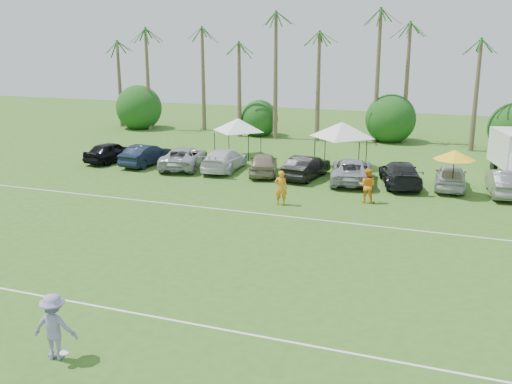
% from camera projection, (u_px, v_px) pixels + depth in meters
% --- Properties ---
extents(ground, '(120.00, 120.00, 0.00)m').
position_uv_depth(ground, '(33.00, 328.00, 17.99)').
color(ground, '#345F1C').
rests_on(ground, ground).
extents(field_lines, '(80.00, 12.10, 0.01)m').
position_uv_depth(field_lines, '(159.00, 245.00, 25.23)').
color(field_lines, white).
rests_on(field_lines, ground).
extents(palm_tree_0, '(2.40, 2.40, 8.90)m').
position_uv_depth(palm_tree_0, '(113.00, 53.00, 57.82)').
color(palm_tree_0, brown).
rests_on(palm_tree_0, ground).
extents(palm_tree_1, '(2.40, 2.40, 9.90)m').
position_uv_depth(palm_tree_1, '(156.00, 44.00, 55.93)').
color(palm_tree_1, brown).
rests_on(palm_tree_1, ground).
extents(palm_tree_2, '(2.40, 2.40, 10.90)m').
position_uv_depth(palm_tree_2, '(202.00, 35.00, 54.03)').
color(palm_tree_2, brown).
rests_on(palm_tree_2, ground).
extents(palm_tree_3, '(2.40, 2.40, 11.90)m').
position_uv_depth(palm_tree_3, '(241.00, 25.00, 52.47)').
color(palm_tree_3, brown).
rests_on(palm_tree_3, ground).
extents(palm_tree_4, '(2.40, 2.40, 8.90)m').
position_uv_depth(palm_tree_4, '(282.00, 54.00, 51.81)').
color(palm_tree_4, brown).
rests_on(palm_tree_4, ground).
extents(palm_tree_5, '(2.40, 2.40, 9.90)m').
position_uv_depth(palm_tree_5, '(325.00, 45.00, 50.25)').
color(palm_tree_5, brown).
rests_on(palm_tree_5, ground).
extents(palm_tree_6, '(2.40, 2.40, 10.90)m').
position_uv_depth(palm_tree_6, '(371.00, 34.00, 48.69)').
color(palm_tree_6, brown).
rests_on(palm_tree_6, ground).
extents(palm_tree_7, '(2.40, 2.40, 11.90)m').
position_uv_depth(palm_tree_7, '(420.00, 24.00, 47.13)').
color(palm_tree_7, brown).
rests_on(palm_tree_7, ground).
extents(palm_tree_8, '(2.40, 2.40, 8.90)m').
position_uv_depth(palm_tree_8, '(482.00, 56.00, 46.13)').
color(palm_tree_8, brown).
rests_on(palm_tree_8, ground).
extents(bush_tree_0, '(4.00, 4.00, 4.00)m').
position_uv_depth(bush_tree_0, '(147.00, 109.00, 59.20)').
color(bush_tree_0, brown).
rests_on(bush_tree_0, ground).
extents(bush_tree_1, '(4.00, 4.00, 4.00)m').
position_uv_depth(bush_tree_1, '(264.00, 115.00, 54.86)').
color(bush_tree_1, brown).
rests_on(bush_tree_1, ground).
extents(bush_tree_2, '(4.00, 4.00, 4.00)m').
position_uv_depth(bush_tree_2, '(391.00, 121.00, 50.85)').
color(bush_tree_2, brown).
rests_on(bush_tree_2, ground).
extents(sideline_player_a, '(0.78, 0.59, 1.92)m').
position_uv_depth(sideline_player_a, '(281.00, 188.00, 31.19)').
color(sideline_player_a, orange).
rests_on(sideline_player_a, ground).
extents(sideline_player_b, '(0.97, 0.77, 1.94)m').
position_uv_depth(sideline_player_b, '(367.00, 186.00, 31.61)').
color(sideline_player_b, orange).
rests_on(sideline_player_b, ground).
extents(canopy_tent_left, '(4.25, 4.25, 3.45)m').
position_uv_depth(canopy_tent_left, '(238.00, 118.00, 43.66)').
color(canopy_tent_left, black).
rests_on(canopy_tent_left, ground).
extents(canopy_tent_right, '(4.69, 4.69, 3.80)m').
position_uv_depth(canopy_tent_right, '(342.00, 122.00, 39.65)').
color(canopy_tent_right, black).
rests_on(canopy_tent_right, ground).
extents(market_umbrella, '(2.42, 2.42, 2.70)m').
position_uv_depth(market_umbrella, '(455.00, 155.00, 32.65)').
color(market_umbrella, black).
rests_on(market_umbrella, ground).
extents(frisbee_player, '(1.39, 0.97, 1.97)m').
position_uv_depth(frisbee_player, '(54.00, 327.00, 16.08)').
color(frisbee_player, '#8A80B6').
rests_on(frisbee_player, ground).
extents(parked_car_0, '(2.56, 4.69, 1.51)m').
position_uv_depth(parked_car_0, '(111.00, 152.00, 42.16)').
color(parked_car_0, black).
rests_on(parked_car_0, ground).
extents(parked_car_1, '(1.90, 4.69, 1.51)m').
position_uv_depth(parked_car_1, '(146.00, 155.00, 41.09)').
color(parked_car_1, black).
rests_on(parked_car_1, ground).
extents(parked_car_2, '(3.66, 5.87, 1.51)m').
position_uv_depth(parked_car_2, '(184.00, 157.00, 40.22)').
color(parked_car_2, '#A4A6AC').
rests_on(parked_car_2, ground).
extents(parked_car_3, '(2.52, 5.37, 1.51)m').
position_uv_depth(parked_car_3, '(224.00, 160.00, 39.46)').
color(parked_car_3, silver).
rests_on(parked_car_3, ground).
extents(parked_car_4, '(3.00, 4.77, 1.51)m').
position_uv_depth(parked_car_4, '(263.00, 164.00, 38.19)').
color(parked_car_4, gray).
rests_on(parked_car_4, ground).
extents(parked_car_5, '(2.26, 4.78, 1.51)m').
position_uv_depth(parked_car_5, '(306.00, 167.00, 37.22)').
color(parked_car_5, black).
rests_on(parked_car_5, ground).
extents(parked_car_6, '(3.40, 5.80, 1.51)m').
position_uv_depth(parked_car_6, '(352.00, 170.00, 36.19)').
color(parked_car_6, '#989AA3').
rests_on(parked_car_6, ground).
extents(parked_car_7, '(3.42, 5.59, 1.51)m').
position_uv_depth(parked_car_7, '(400.00, 174.00, 35.37)').
color(parked_car_7, black).
rests_on(parked_car_7, ground).
extents(parked_car_8, '(1.93, 4.50, 1.51)m').
position_uv_depth(parked_car_8, '(451.00, 177.00, 34.56)').
color(parked_car_8, '#B5B5B7').
rests_on(parked_car_8, ground).
extents(parked_car_9, '(2.07, 4.74, 1.51)m').
position_uv_depth(parked_car_9, '(504.00, 183.00, 33.15)').
color(parked_car_9, slate).
rests_on(parked_car_9, ground).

